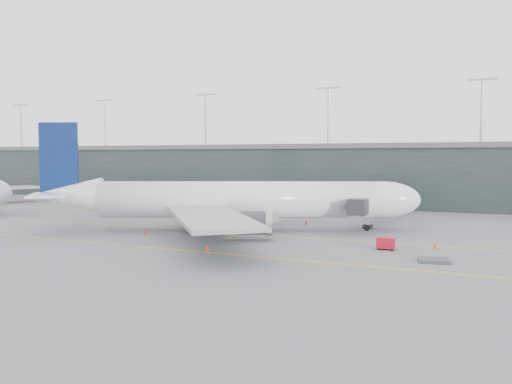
% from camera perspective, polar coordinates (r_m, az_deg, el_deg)
% --- Properties ---
extents(ground, '(320.00, 320.00, 0.00)m').
position_cam_1_polar(ground, '(84.75, -3.59, -4.15)').
color(ground, slate).
rests_on(ground, ground).
extents(taxiline_a, '(160.00, 0.25, 0.02)m').
position_cam_1_polar(taxiline_a, '(81.23, -4.86, -4.51)').
color(taxiline_a, gold).
rests_on(taxiline_a, ground).
extents(taxiline_b, '(160.00, 0.25, 0.02)m').
position_cam_1_polar(taxiline_b, '(67.73, -11.27, -6.31)').
color(taxiline_b, gold).
rests_on(taxiline_b, ground).
extents(taxiline_lead_main, '(0.25, 60.00, 0.02)m').
position_cam_1_polar(taxiline_lead_main, '(101.11, 4.08, -2.80)').
color(taxiline_lead_main, gold).
rests_on(taxiline_lead_main, ground).
extents(taxiline_lead_adj, '(0.25, 60.00, 0.02)m').
position_cam_1_polar(taxiline_lead_adj, '(147.89, -26.67, -1.04)').
color(taxiline_lead_adj, gold).
rests_on(taxiline_lead_adj, ground).
extents(terminal, '(240.00, 36.00, 29.00)m').
position_cam_1_polar(terminal, '(138.22, 7.29, 2.19)').
color(terminal, '#1D2727').
rests_on(terminal, ground).
extents(main_aircraft, '(60.26, 55.62, 17.65)m').
position_cam_1_polar(main_aircraft, '(81.29, -2.53, -0.98)').
color(main_aircraft, white).
rests_on(main_aircraft, ground).
extents(jet_bridge, '(3.81, 42.46, 5.70)m').
position_cam_1_polar(jet_bridge, '(98.75, 14.18, -0.60)').
color(jet_bridge, '#28282D').
rests_on(jet_bridge, ground).
extents(gse_cart, '(2.40, 1.60, 1.58)m').
position_cam_1_polar(gse_cart, '(67.43, 14.62, -5.66)').
color(gse_cart, '#A90C1F').
rests_on(gse_cart, ground).
extents(baggage_dolly, '(3.83, 3.28, 0.34)m').
position_cam_1_polar(baggage_dolly, '(61.50, 19.66, -7.35)').
color(baggage_dolly, '#3C3B41').
rests_on(baggage_dolly, ground).
extents(uld_a, '(1.79, 1.44, 1.62)m').
position_cam_1_polar(uld_a, '(95.66, -2.81, -2.69)').
color(uld_a, '#39383E').
rests_on(uld_a, ground).
extents(uld_b, '(2.62, 2.27, 2.07)m').
position_cam_1_polar(uld_b, '(95.02, -1.52, -2.58)').
color(uld_b, '#39383E').
rests_on(uld_b, ground).
extents(uld_c, '(2.37, 2.06, 1.87)m').
position_cam_1_polar(uld_c, '(93.74, -0.56, -2.74)').
color(uld_c, '#39383E').
rests_on(uld_c, ground).
extents(cone_nose, '(0.50, 0.50, 0.79)m').
position_cam_1_polar(cone_nose, '(70.21, 19.82, -5.79)').
color(cone_nose, red).
rests_on(cone_nose, ground).
extents(cone_wing_stbd, '(0.43, 0.43, 0.69)m').
position_cam_1_polar(cone_wing_stbd, '(65.37, -5.61, -6.33)').
color(cone_wing_stbd, '#DA430C').
rests_on(cone_wing_stbd, ground).
extents(cone_wing_port, '(0.50, 0.50, 0.80)m').
position_cam_1_polar(cone_wing_port, '(89.28, 5.74, -3.48)').
color(cone_wing_port, red).
rests_on(cone_wing_port, ground).
extents(cone_tail, '(0.48, 0.48, 0.77)m').
position_cam_1_polar(cone_tail, '(79.27, -12.56, -4.54)').
color(cone_tail, '#F63A0D').
rests_on(cone_tail, ground).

